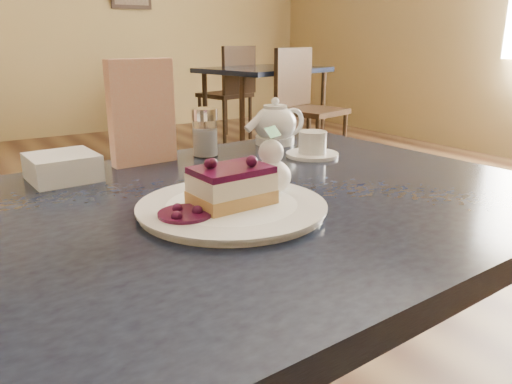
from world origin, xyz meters
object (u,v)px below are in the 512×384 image
cheesecake_slice (232,186)px  tea_set (282,129)px  bg_table_far_right (263,144)px  dessert_plate (232,208)px  main_table (216,247)px

cheesecake_slice → tea_set: tea_set is taller
cheesecake_slice → bg_table_far_right: (2.18, 3.16, -0.73)m
dessert_plate → bg_table_far_right: dessert_plate is taller
main_table → tea_set: tea_set is taller
dessert_plate → tea_set: size_ratio=1.04×
main_table → tea_set: 0.49m
tea_set → bg_table_far_right: size_ratio=0.15×
dessert_plate → tea_set: 0.51m
tea_set → bg_table_far_right: bearing=56.9°
dessert_plate → tea_set: tea_set is taller
tea_set → bg_table_far_right: (1.83, 2.80, -0.73)m
tea_set → bg_table_far_right: 3.42m
tea_set → dessert_plate: bearing=-134.7°
cheesecake_slice → tea_set: (0.36, 0.36, 0.00)m
cheesecake_slice → bg_table_far_right: cheesecake_slice is taller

